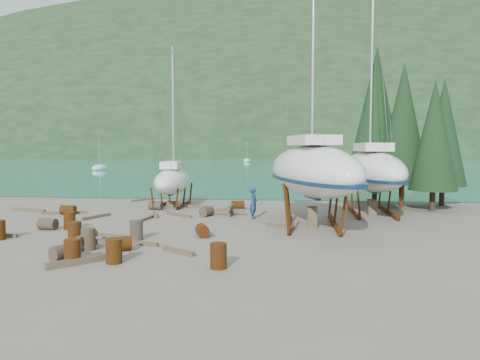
# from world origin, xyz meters

# --- Properties ---
(ground) EXTENTS (600.00, 600.00, 0.00)m
(ground) POSITION_xyz_m (0.00, 0.00, 0.00)
(ground) COLOR #695E53
(ground) RESTS_ON ground
(bay_water) EXTENTS (700.00, 700.00, 0.00)m
(bay_water) POSITION_xyz_m (0.00, 315.00, 0.01)
(bay_water) COLOR #1A7E82
(bay_water) RESTS_ON ground
(far_hill) EXTENTS (800.00, 360.00, 110.00)m
(far_hill) POSITION_xyz_m (0.00, 320.00, 0.00)
(far_hill) COLOR black
(far_hill) RESTS_ON ground
(far_house_left) EXTENTS (6.60, 5.60, 5.60)m
(far_house_left) POSITION_xyz_m (-60.00, 190.00, 2.92)
(far_house_left) COLOR beige
(far_house_left) RESTS_ON ground
(far_house_center) EXTENTS (6.60, 5.60, 5.60)m
(far_house_center) POSITION_xyz_m (-20.00, 190.00, 2.92)
(far_house_center) COLOR beige
(far_house_center) RESTS_ON ground
(far_house_right) EXTENTS (6.60, 5.60, 5.60)m
(far_house_right) POSITION_xyz_m (30.00, 190.00, 2.92)
(far_house_right) COLOR beige
(far_house_right) RESTS_ON ground
(cypress_near_right) EXTENTS (3.60, 3.60, 10.00)m
(cypress_near_right) POSITION_xyz_m (12.50, 12.00, 5.79)
(cypress_near_right) COLOR black
(cypress_near_right) RESTS_ON ground
(cypress_mid_right) EXTENTS (3.06, 3.06, 8.50)m
(cypress_mid_right) POSITION_xyz_m (14.00, 10.00, 4.92)
(cypress_mid_right) COLOR black
(cypress_mid_right) RESTS_ON ground
(cypress_back_left) EXTENTS (4.14, 4.14, 11.50)m
(cypress_back_left) POSITION_xyz_m (11.00, 14.00, 6.66)
(cypress_back_left) COLOR black
(cypress_back_left) RESTS_ON ground
(cypress_far_right) EXTENTS (3.24, 3.24, 9.00)m
(cypress_far_right) POSITION_xyz_m (15.50, 13.00, 5.21)
(cypress_far_right) COLOR black
(cypress_far_right) RESTS_ON ground
(moored_boat_left) EXTENTS (2.00, 5.00, 6.05)m
(moored_boat_left) POSITION_xyz_m (-30.00, 60.00, 0.39)
(moored_boat_left) COLOR white
(moored_boat_left) RESTS_ON ground
(moored_boat_mid) EXTENTS (2.00, 5.00, 6.05)m
(moored_boat_mid) POSITION_xyz_m (10.00, 80.00, 0.39)
(moored_boat_mid) COLOR white
(moored_boat_mid) RESTS_ON ground
(moored_boat_far) EXTENTS (2.00, 5.00, 6.05)m
(moored_boat_far) POSITION_xyz_m (-8.00, 110.00, 0.39)
(moored_boat_far) COLOR white
(moored_boat_far) RESTS_ON ground
(large_sailboat_near) EXTENTS (6.34, 12.11, 18.32)m
(large_sailboat_near) POSITION_xyz_m (5.97, 3.52, 2.95)
(large_sailboat_near) COLOR white
(large_sailboat_near) RESTS_ON ground
(large_sailboat_far) EXTENTS (4.03, 10.75, 16.63)m
(large_sailboat_far) POSITION_xyz_m (9.81, 8.37, 2.72)
(large_sailboat_far) COLOR white
(large_sailboat_far) RESTS_ON ground
(small_sailboat_shore) EXTENTS (2.68, 7.09, 11.11)m
(small_sailboat_shore) POSITION_xyz_m (-3.44, 10.40, 1.83)
(small_sailboat_shore) COLOR white
(small_sailboat_shore) RESTS_ON ground
(worker) EXTENTS (0.46, 0.69, 1.85)m
(worker) POSITION_xyz_m (2.70, 5.37, 0.93)
(worker) COLOR navy
(worker) RESTS_ON ground
(drum_1) EXTENTS (0.93, 1.05, 0.58)m
(drum_1) POSITION_xyz_m (-3.43, -5.36, 0.29)
(drum_1) COLOR #2D2823
(drum_1) RESTS_ON ground
(drum_2) EXTENTS (0.91, 0.63, 0.58)m
(drum_2) POSITION_xyz_m (-8.85, 5.79, 0.29)
(drum_2) COLOR #633411
(drum_2) RESTS_ON ground
(drum_3) EXTENTS (0.58, 0.58, 0.88)m
(drum_3) POSITION_xyz_m (-1.40, -5.61, 0.44)
(drum_3) COLOR #633411
(drum_3) RESTS_ON ground
(drum_4) EXTENTS (0.94, 0.67, 0.58)m
(drum_4) POSITION_xyz_m (1.31, 9.41, 0.29)
(drum_4) COLOR #633411
(drum_4) RESTS_ON ground
(drum_6) EXTENTS (0.84, 1.02, 0.58)m
(drum_6) POSITION_xyz_m (0.79, -0.36, 0.29)
(drum_6) COLOR #633411
(drum_6) RESTS_ON ground
(drum_7) EXTENTS (0.58, 0.58, 0.88)m
(drum_7) POSITION_xyz_m (2.44, -5.89, 0.44)
(drum_7) COLOR #633411
(drum_7) RESTS_ON ground
(drum_8) EXTENTS (0.58, 0.58, 0.88)m
(drum_8) POSITION_xyz_m (-6.28, 0.85, 0.44)
(drum_8) COLOR #633411
(drum_8) RESTS_ON ground
(drum_9) EXTENTS (0.96, 0.71, 0.58)m
(drum_9) POSITION_xyz_m (-4.10, 8.58, 0.29)
(drum_9) COLOR #2D2823
(drum_9) RESTS_ON ground
(drum_10) EXTENTS (0.58, 0.58, 0.88)m
(drum_10) POSITION_xyz_m (-2.85, -5.82, 0.44)
(drum_10) COLOR #633411
(drum_10) RESTS_ON ground
(drum_11) EXTENTS (0.87, 1.03, 0.58)m
(drum_11) POSITION_xyz_m (-0.19, 6.06, 0.29)
(drum_11) COLOR #2D2823
(drum_11) RESTS_ON ground
(drum_12) EXTENTS (1.05, 0.91, 0.58)m
(drum_12) POSITION_xyz_m (-1.91, -3.67, 0.29)
(drum_12) COLOR #633411
(drum_12) RESTS_ON ground
(drum_13) EXTENTS (0.58, 0.58, 0.88)m
(drum_13) POSITION_xyz_m (-4.60, -2.05, 0.44)
(drum_13) COLOR #633411
(drum_13) RESTS_ON ground
(drum_15) EXTENTS (0.93, 0.66, 0.58)m
(drum_15) POSITION_xyz_m (-7.31, 0.59, 0.29)
(drum_15) COLOR #2D2823
(drum_15) RESTS_ON ground
(drum_16) EXTENTS (0.58, 0.58, 0.88)m
(drum_16) POSITION_xyz_m (-3.27, -3.59, 0.44)
(drum_16) COLOR #2D2823
(drum_16) RESTS_ON ground
(drum_17) EXTENTS (0.58, 0.58, 0.88)m
(drum_17) POSITION_xyz_m (-2.01, -1.40, 0.44)
(drum_17) COLOR #2D2823
(drum_17) RESTS_ON ground
(timber_0) EXTENTS (1.39, 1.89, 0.14)m
(timber_0) POSITION_xyz_m (-6.62, 13.61, 0.07)
(timber_0) COLOR brown
(timber_0) RESTS_ON ground
(timber_1) EXTENTS (1.60, 1.08, 0.19)m
(timber_1) POSITION_xyz_m (4.33, 2.36, 0.10)
(timber_1) COLOR brown
(timber_1) RESTS_ON ground
(timber_2) EXTENTS (2.60, 0.74, 0.19)m
(timber_2) POSITION_xyz_m (-12.09, 6.81, 0.09)
(timber_2) COLOR brown
(timber_2) RESTS_ON ground
(timber_3) EXTENTS (2.96, 1.21, 0.15)m
(timber_3) POSITION_xyz_m (-3.97, -0.75, 0.07)
(timber_3) COLOR brown
(timber_3) RESTS_ON ground
(timber_5) EXTENTS (2.90, 1.18, 0.16)m
(timber_5) POSITION_xyz_m (-2.06, -2.23, 0.08)
(timber_5) COLOR brown
(timber_5) RESTS_ON ground
(timber_6) EXTENTS (1.84, 0.71, 0.19)m
(timber_6) POSITION_xyz_m (-1.80, 9.85, 0.10)
(timber_6) COLOR brown
(timber_6) RESTS_ON ground
(timber_7) EXTENTS (1.52, 1.17, 0.17)m
(timber_7) POSITION_xyz_m (0.52, -3.82, 0.09)
(timber_7) COLOR brown
(timber_7) RESTS_ON ground
(timber_8) EXTENTS (0.75, 1.69, 0.19)m
(timber_8) POSITION_xyz_m (-3.28, 5.62, 0.09)
(timber_8) COLOR brown
(timber_8) RESTS_ON ground
(timber_10) EXTENTS (1.97, 1.64, 0.16)m
(timber_10) POSITION_xyz_m (-1.91, 5.92, 0.08)
(timber_10) COLOR brown
(timber_10) RESTS_ON ground
(timber_11) EXTENTS (0.42, 2.68, 0.15)m
(timber_11) POSITION_xyz_m (-3.38, 4.23, 0.08)
(timber_11) COLOR brown
(timber_11) RESTS_ON ground
(timber_15) EXTENTS (2.62, 1.02, 0.15)m
(timber_15) POSITION_xyz_m (-9.20, 5.97, 0.07)
(timber_15) COLOR brown
(timber_15) RESTS_ON ground
(timber_16) EXTENTS (1.95, 2.18, 0.23)m
(timber_16) POSITION_xyz_m (-2.47, -5.77, 0.11)
(timber_16) COLOR brown
(timber_16) RESTS_ON ground
(timber_17) EXTENTS (0.93, 2.25, 0.16)m
(timber_17) POSITION_xyz_m (-6.54, 4.64, 0.08)
(timber_17) COLOR brown
(timber_17) RESTS_ON ground
(timber_pile_fore) EXTENTS (1.80, 1.80, 0.60)m
(timber_pile_fore) POSITION_xyz_m (-3.47, -3.34, 0.30)
(timber_pile_fore) COLOR brown
(timber_pile_fore) RESTS_ON ground
(timber_pile_aft) EXTENTS (1.80, 1.80, 0.60)m
(timber_pile_aft) POSITION_xyz_m (1.17, 6.61, 0.30)
(timber_pile_aft) COLOR brown
(timber_pile_aft) RESTS_ON ground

